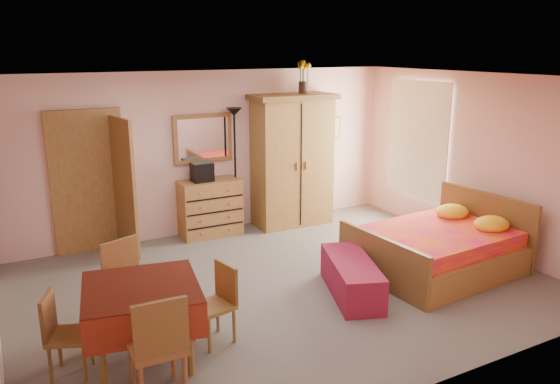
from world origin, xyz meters
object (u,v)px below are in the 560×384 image
wardrobe (292,160)px  chair_west (70,335)px  bench (352,277)px  chair_east (213,305)px  floor_lamp (235,171)px  sunflower_vase (303,77)px  chair_south (156,345)px  wall_mirror (203,138)px  stereo (202,172)px  chest_of_drawers (210,208)px  bed (437,237)px  dining_table (143,324)px  chair_north (132,287)px

wardrobe → chair_west: wardrobe is taller
bench → chair_east: bearing=-172.7°
wardrobe → bench: (-0.74, -2.78, -0.88)m
floor_lamp → bench: bearing=-85.0°
sunflower_vase → chair_south: 5.55m
wall_mirror → chair_south: (-1.95, -3.96, -1.05)m
wall_mirror → bench: wall_mirror is taller
stereo → floor_lamp: size_ratio=0.16×
bench → chair_east: size_ratio=1.61×
bench → wardrobe: bearing=75.0°
chest_of_drawers → bed: size_ratio=0.47×
chest_of_drawers → chair_west: (-2.56, -3.04, -0.05)m
dining_table → chair_south: size_ratio=1.06×
bed → chair_south: (-4.09, -0.93, 0.02)m
dining_table → bed: bearing=4.2°
floor_lamp → bench: (0.25, -2.89, -0.79)m
wardrobe → chair_east: 4.08m
bed → chair_north: size_ratio=2.14×
sunflower_vase → bench: sunflower_vase is taller
dining_table → wardrobe: bearing=42.0°
chair_south → chair_north: 1.30m
chest_of_drawers → stereo: stereo is taller
chair_south → chair_north: chair_south is taller
bench → chair_east: (-1.90, -0.24, 0.19)m
chest_of_drawers → chair_south: bearing=-116.3°
chest_of_drawers → chair_west: 3.98m
dining_table → chair_west: chair_west is taller
bed → chair_west: (-4.69, -0.22, -0.07)m
chair_south → stereo: bearing=65.8°
wall_mirror → stereo: wall_mirror is taller
floor_lamp → chair_north: bearing=-133.0°
wardrobe → sunflower_vase: (0.23, 0.05, 1.37)m
chest_of_drawers → dining_table: bearing=-120.2°
dining_table → chair_east: 0.71m
sunflower_vase → floor_lamp: bearing=177.3°
chest_of_drawers → sunflower_vase: size_ratio=1.81×
wall_mirror → sunflower_vase: (1.68, -0.26, 0.92)m
chair_west → wardrobe: bearing=147.9°
floor_lamp → chair_east: size_ratio=2.47×
chair_north → floor_lamp: bearing=-153.5°
wall_mirror → chair_east: (-1.19, -3.33, -1.14)m
dining_table → chair_west: bearing=173.1°
chest_of_drawers → chair_east: bearing=-109.7°
chair_west → sunflower_vase: bearing=146.8°
floor_lamp → chair_east: (-1.65, -3.13, -0.60)m
wall_mirror → stereo: bearing=-119.0°
stereo → wall_mirror: bearing=62.1°
stereo → bench: 3.10m
chest_of_drawers → chair_north: size_ratio=1.00×
bed → wall_mirror: bearing=121.5°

